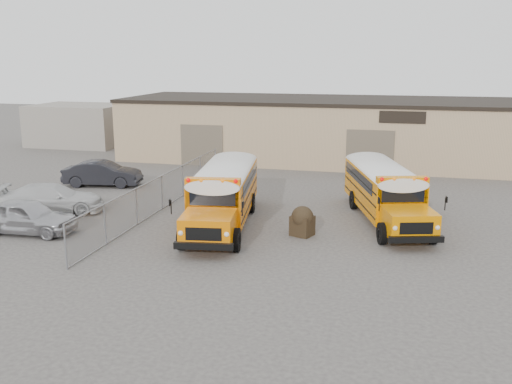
% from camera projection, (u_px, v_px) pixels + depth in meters
% --- Properties ---
extents(ground, '(120.00, 120.00, 0.00)m').
position_uv_depth(ground, '(260.00, 234.00, 25.67)').
color(ground, '#464240').
rests_on(ground, ground).
extents(warehouse, '(30.20, 10.20, 4.67)m').
position_uv_depth(warehouse, '(321.00, 129.00, 43.98)').
color(warehouse, tan).
rests_on(warehouse, ground).
extents(chainlink_fence, '(0.07, 18.07, 1.81)m').
position_uv_depth(chainlink_fence, '(162.00, 192.00, 29.71)').
color(chainlink_fence, gray).
rests_on(chainlink_fence, ground).
extents(distant_building_left, '(8.00, 6.00, 3.60)m').
position_uv_depth(distant_building_left, '(80.00, 125.00, 51.22)').
color(distant_building_left, gray).
rests_on(distant_building_left, ground).
extents(school_bus_left, '(3.78, 9.96, 2.84)m').
position_uv_depth(school_bus_left, '(239.00, 166.00, 32.76)').
color(school_bus_left, orange).
rests_on(school_bus_left, ground).
extents(school_bus_right, '(4.83, 9.59, 2.73)m').
position_uv_depth(school_bus_right, '(359.00, 166.00, 33.28)').
color(school_bus_right, orange).
rests_on(school_bus_right, ground).
extents(tarp_bundle, '(1.14, 1.08, 1.35)m').
position_uv_depth(tarp_bundle, '(302.00, 221.00, 25.38)').
color(tarp_bundle, black).
rests_on(tarp_bundle, ground).
extents(car_silver, '(4.65, 2.06, 1.56)m').
position_uv_depth(car_silver, '(26.00, 216.00, 25.70)').
color(car_silver, '#B0B0B4').
rests_on(car_silver, ground).
extents(car_white, '(5.53, 3.72, 1.49)m').
position_uv_depth(car_white, '(52.00, 198.00, 29.09)').
color(car_white, silver).
rests_on(car_white, ground).
extents(car_dark, '(4.93, 2.47, 1.55)m').
position_uv_depth(car_dark, '(102.00, 173.00, 35.11)').
color(car_dark, black).
rests_on(car_dark, ground).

